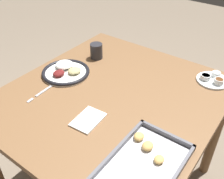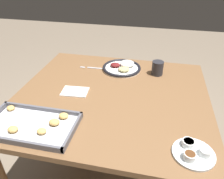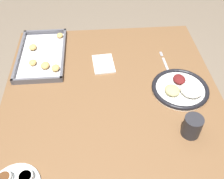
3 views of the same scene
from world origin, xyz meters
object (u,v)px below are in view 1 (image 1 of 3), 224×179
Objects in this scene: saucer_plate at (213,79)px; baking_tray at (140,169)px; dinner_plate at (66,71)px; drinking_cup at (96,51)px; napkin at (88,120)px; fork at (45,90)px.

baking_tray is at bearing -1.24° from saucer_plate.
drinking_cup reaches higher than dinner_plate.
drinking_cup is at bearing -144.68° from napkin.
fork is at bearing -96.96° from napkin.
napkin is at bearing -28.26° from saucer_plate.
napkin is (-0.09, -0.32, -0.01)m from baking_tray.
saucer_plate is (-0.58, 0.65, 0.01)m from fork.
baking_tray is at bearing 76.41° from fork.
fork is 1.36× the size of napkin.
fork is 0.50× the size of baking_tray.
baking_tray reaches higher than fork.
fork is 2.30× the size of drinking_cup.
napkin is at bearing -105.57° from baking_tray.
saucer_plate is at bearing 178.76° from baking_tray.
napkin is at bearing 35.32° from drinking_cup.
baking_tray is (0.71, -0.02, -0.00)m from saucer_plate.
drinking_cup reaches higher than fork.
saucer_plate is 0.71m from baking_tray.
baking_tray is 0.84m from drinking_cup.
fork is 0.32m from napkin.
dinner_plate reaches higher than napkin.
baking_tray is 0.33m from napkin.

